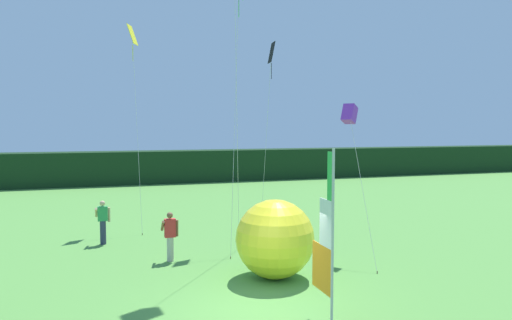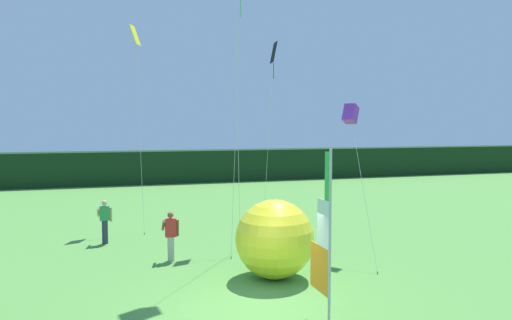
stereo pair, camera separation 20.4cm
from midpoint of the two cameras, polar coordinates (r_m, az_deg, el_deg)
name	(u,v)px [view 2 (the right image)]	position (r m, az deg, el deg)	size (l,w,h in m)	color
ground_plane	(256,311)	(11.99, 0.48, -17.68)	(120.00, 120.00, 0.00)	#518E3D
distant_treeline	(155,167)	(38.23, -11.89, -0.81)	(80.00, 2.40, 2.52)	black
banner_flag	(324,242)	(10.73, 8.69, -9.66)	(0.06, 1.03, 3.98)	#B7B7BC
person_mid_field	(171,235)	(16.08, -9.82, -8.84)	(0.55, 0.48, 1.63)	#B7B2A3
person_far_left	(105,221)	(18.95, -17.38, -6.95)	(0.55, 0.48, 1.66)	#2D334C
inflatable_balloon	(275,239)	(14.08, 2.67, -9.41)	(2.31, 2.32, 2.31)	yellow
kite_yellow_diamond_0	(136,45)	(22.41, -13.98, 13.23)	(0.54, 2.87, 8.96)	brown
kite_purple_box_1	(351,114)	(16.87, 11.62, 5.37)	(0.75, 2.88, 5.24)	brown
kite_green_diamond_2	(240,6)	(19.70, -1.62, 17.97)	(1.55, 3.81, 10.30)	brown
kite_black_diamond_3	(273,61)	(21.56, 2.35, 11.76)	(0.27, 1.43, 8.16)	brown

